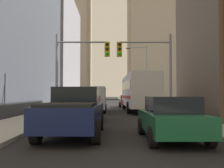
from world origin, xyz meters
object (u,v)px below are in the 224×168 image
object	(u,v)px
traffic_signal_near_left	(80,61)
sedan_red	(127,101)
cargo_van_silver	(94,98)
traffic_signal_near_right	(147,61)
city_bus	(138,91)
pickup_truck_navy	(74,111)
sedan_green	(171,118)
sedan_blue	(87,108)

from	to	relation	value
traffic_signal_near_left	sedan_red	bearing A→B (deg)	74.05
cargo_van_silver	traffic_signal_near_left	world-z (taller)	traffic_signal_near_left
traffic_signal_near_left	traffic_signal_near_right	world-z (taller)	same
city_bus	pickup_truck_navy	bearing A→B (deg)	-105.36
pickup_truck_navy	traffic_signal_near_right	distance (m)	10.06
pickup_truck_navy	traffic_signal_near_left	world-z (taller)	traffic_signal_near_left
cargo_van_silver	sedan_green	distance (m)	14.97
sedan_red	sedan_blue	bearing A→B (deg)	-101.31
sedan_blue	traffic_signal_near_left	xyz separation A→B (m)	(-0.75, 2.80, 3.28)
pickup_truck_navy	traffic_signal_near_right	size ratio (longest dim) A/B	0.91
city_bus	sedan_red	size ratio (longest dim) A/B	2.71
sedan_blue	traffic_signal_near_right	xyz separation A→B (m)	(4.12, 2.80, 3.28)
sedan_red	traffic_signal_near_right	bearing A→B (deg)	-88.09
sedan_blue	traffic_signal_near_right	world-z (taller)	traffic_signal_near_right
cargo_van_silver	traffic_signal_near_right	world-z (taller)	traffic_signal_near_right
traffic_signal_near_left	sedan_green	bearing A→B (deg)	-66.48
traffic_signal_near_right	traffic_signal_near_left	bearing A→B (deg)	-180.00
city_bus	traffic_signal_near_right	world-z (taller)	traffic_signal_near_right
traffic_signal_near_left	sedan_blue	bearing A→B (deg)	-75.09
cargo_van_silver	sedan_red	size ratio (longest dim) A/B	1.23
pickup_truck_navy	sedan_blue	size ratio (longest dim) A/B	1.28
pickup_truck_navy	sedan_green	bearing A→B (deg)	-18.66
city_bus	sedan_blue	xyz separation A→B (m)	(-4.20, -9.41, -1.16)
traffic_signal_near_left	cargo_van_silver	bearing A→B (deg)	80.66
city_bus	sedan_green	size ratio (longest dim) A/B	2.74
city_bus	sedan_red	bearing A→B (deg)	93.93
sedan_green	city_bus	bearing A→B (deg)	87.67
sedan_blue	sedan_red	size ratio (longest dim) A/B	1.00
city_bus	sedan_green	bearing A→B (deg)	-92.33
city_bus	traffic_signal_near_left	world-z (taller)	traffic_signal_near_left
pickup_truck_navy	cargo_van_silver	distance (m)	13.36
pickup_truck_navy	traffic_signal_near_right	xyz separation A→B (m)	(4.10, 8.64, 3.12)
city_bus	traffic_signal_near_left	xyz separation A→B (m)	(-4.95, -6.61, 2.12)
sedan_green	traffic_signal_near_left	distance (m)	11.21
cargo_van_silver	sedan_blue	bearing A→B (deg)	-90.23
pickup_truck_navy	traffic_signal_near_left	xyz separation A→B (m)	(-0.76, 8.64, 3.12)
city_bus	sedan_red	world-z (taller)	city_bus
sedan_blue	traffic_signal_near_left	bearing A→B (deg)	104.91
cargo_van_silver	traffic_signal_near_left	distance (m)	5.52
cargo_van_silver	sedan_red	world-z (taller)	cargo_van_silver
cargo_van_silver	sedan_green	size ratio (longest dim) A/B	1.24
city_bus	sedan_red	distance (m)	8.72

